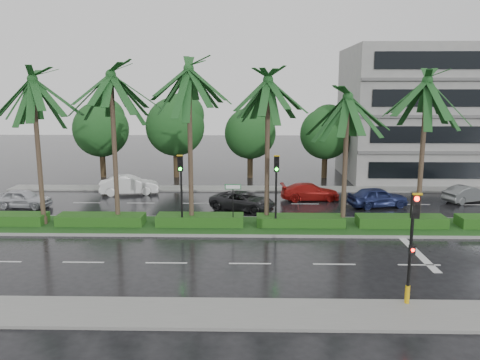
{
  "coord_description": "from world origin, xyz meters",
  "views": [
    {
      "loc": [
        -0.02,
        -26.09,
        8.1
      ],
      "look_at": [
        -0.61,
        1.5,
        2.81
      ],
      "focal_mm": 35.0,
      "sensor_mm": 36.0,
      "label": 1
    }
  ],
  "objects_px": {
    "street_sign": "(233,195)",
    "car_grey": "(467,194)",
    "signal_median_left": "(181,180)",
    "car_white": "(129,185)",
    "car_red": "(310,192)",
    "car_silver": "(23,199)",
    "car_darkgrey": "(243,201)",
    "car_blue": "(378,197)",
    "signal_near": "(412,244)"
  },
  "relations": [
    {
      "from": "signal_near",
      "to": "car_silver",
      "type": "bearing_deg",
      "value": 145.82
    },
    {
      "from": "car_red",
      "to": "car_blue",
      "type": "bearing_deg",
      "value": -118.23
    },
    {
      "from": "street_sign",
      "to": "car_blue",
      "type": "bearing_deg",
      "value": 29.86
    },
    {
      "from": "car_silver",
      "to": "car_white",
      "type": "xyz_separation_m",
      "value": [
        6.34,
        4.48,
        0.09
      ]
    },
    {
      "from": "car_silver",
      "to": "car_grey",
      "type": "xyz_separation_m",
      "value": [
        31.91,
        2.34,
        -0.04
      ]
    },
    {
      "from": "car_white",
      "to": "car_darkgrey",
      "type": "bearing_deg",
      "value": -129.12
    },
    {
      "from": "street_sign",
      "to": "car_silver",
      "type": "relative_size",
      "value": 0.67
    },
    {
      "from": "street_sign",
      "to": "car_silver",
      "type": "bearing_deg",
      "value": 161.42
    },
    {
      "from": "car_white",
      "to": "car_blue",
      "type": "xyz_separation_m",
      "value": [
        18.57,
        -3.75,
        -0.04
      ]
    },
    {
      "from": "signal_near",
      "to": "street_sign",
      "type": "height_order",
      "value": "signal_near"
    },
    {
      "from": "signal_near",
      "to": "car_red",
      "type": "height_order",
      "value": "signal_near"
    },
    {
      "from": "car_blue",
      "to": "signal_near",
      "type": "bearing_deg",
      "value": 156.12
    },
    {
      "from": "signal_near",
      "to": "car_white",
      "type": "height_order",
      "value": "signal_near"
    },
    {
      "from": "signal_median_left",
      "to": "car_grey",
      "type": "xyz_separation_m",
      "value": [
        20.0,
        7.53,
        -2.38
      ]
    },
    {
      "from": "car_blue",
      "to": "car_grey",
      "type": "relative_size",
      "value": 1.12
    },
    {
      "from": "signal_near",
      "to": "car_red",
      "type": "distance_m",
      "value": 17.82
    },
    {
      "from": "car_silver",
      "to": "signal_median_left",
      "type": "bearing_deg",
      "value": -108.12
    },
    {
      "from": "car_white",
      "to": "car_grey",
      "type": "relative_size",
      "value": 1.22
    },
    {
      "from": "car_red",
      "to": "car_white",
      "type": "bearing_deg",
      "value": 79.33
    },
    {
      "from": "car_grey",
      "to": "street_sign",
      "type": "bearing_deg",
      "value": 90.01
    },
    {
      "from": "car_silver",
      "to": "car_red",
      "type": "distance_m",
      "value": 20.6
    },
    {
      "from": "car_blue",
      "to": "car_red",
      "type": "bearing_deg",
      "value": 52.55
    },
    {
      "from": "car_silver",
      "to": "car_blue",
      "type": "distance_m",
      "value": 24.92
    },
    {
      "from": "street_sign",
      "to": "car_blue",
      "type": "height_order",
      "value": "street_sign"
    },
    {
      "from": "car_silver",
      "to": "street_sign",
      "type": "bearing_deg",
      "value": -103.14
    },
    {
      "from": "car_white",
      "to": "car_blue",
      "type": "distance_m",
      "value": 18.95
    },
    {
      "from": "street_sign",
      "to": "car_grey",
      "type": "xyz_separation_m",
      "value": [
        17.0,
        7.35,
        -1.51
      ]
    },
    {
      "from": "car_white",
      "to": "signal_median_left",
      "type": "bearing_deg",
      "value": -161.5
    },
    {
      "from": "car_darkgrey",
      "to": "signal_median_left",
      "type": "bearing_deg",
      "value": 168.45
    },
    {
      "from": "car_white",
      "to": "car_darkgrey",
      "type": "height_order",
      "value": "car_white"
    },
    {
      "from": "signal_median_left",
      "to": "street_sign",
      "type": "bearing_deg",
      "value": 3.47
    },
    {
      "from": "signal_near",
      "to": "car_white",
      "type": "bearing_deg",
      "value": 128.81
    },
    {
      "from": "street_sign",
      "to": "car_darkgrey",
      "type": "bearing_deg",
      "value": 83.97
    },
    {
      "from": "signal_median_left",
      "to": "car_blue",
      "type": "xyz_separation_m",
      "value": [
        13.0,
        5.92,
        -2.29
      ]
    },
    {
      "from": "signal_median_left",
      "to": "car_red",
      "type": "xyz_separation_m",
      "value": [
        8.5,
        7.97,
        -2.36
      ]
    },
    {
      "from": "car_silver",
      "to": "car_darkgrey",
      "type": "distance_m",
      "value": 15.41
    },
    {
      "from": "signal_median_left",
      "to": "car_white",
      "type": "height_order",
      "value": "signal_median_left"
    },
    {
      "from": "signal_median_left",
      "to": "car_red",
      "type": "bearing_deg",
      "value": 43.16
    },
    {
      "from": "signal_median_left",
      "to": "car_silver",
      "type": "distance_m",
      "value": 13.2
    },
    {
      "from": "car_darkgrey",
      "to": "car_red",
      "type": "bearing_deg",
      "value": -34.64
    },
    {
      "from": "car_darkgrey",
      "to": "car_blue",
      "type": "xyz_separation_m",
      "value": [
        9.5,
        1.01,
        0.08
      ]
    },
    {
      "from": "car_silver",
      "to": "car_darkgrey",
      "type": "height_order",
      "value": "car_silver"
    },
    {
      "from": "street_sign",
      "to": "car_silver",
      "type": "height_order",
      "value": "street_sign"
    },
    {
      "from": "car_red",
      "to": "car_blue",
      "type": "distance_m",
      "value": 4.94
    },
    {
      "from": "car_silver",
      "to": "car_white",
      "type": "bearing_deg",
      "value": -49.33
    },
    {
      "from": "street_sign",
      "to": "car_red",
      "type": "height_order",
      "value": "street_sign"
    },
    {
      "from": "street_sign",
      "to": "car_red",
      "type": "xyz_separation_m",
      "value": [
        5.5,
        7.79,
        -1.49
      ]
    },
    {
      "from": "signal_near",
      "to": "car_silver",
      "type": "relative_size",
      "value": 1.13
    },
    {
      "from": "car_red",
      "to": "car_grey",
      "type": "distance_m",
      "value": 11.51
    },
    {
      "from": "signal_median_left",
      "to": "car_white",
      "type": "xyz_separation_m",
      "value": [
        -5.57,
        9.67,
        -2.25
      ]
    }
  ]
}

